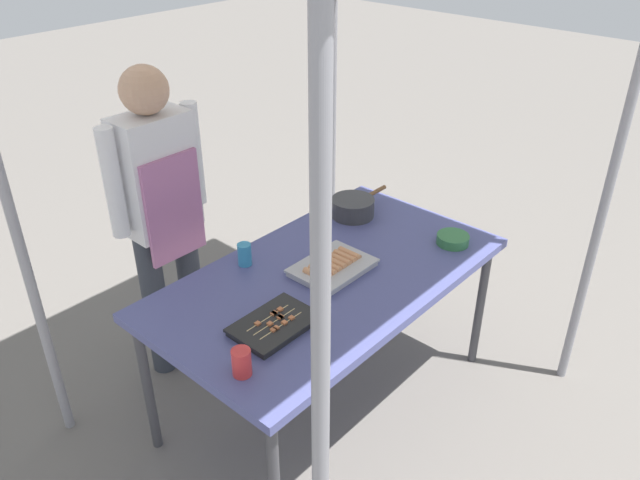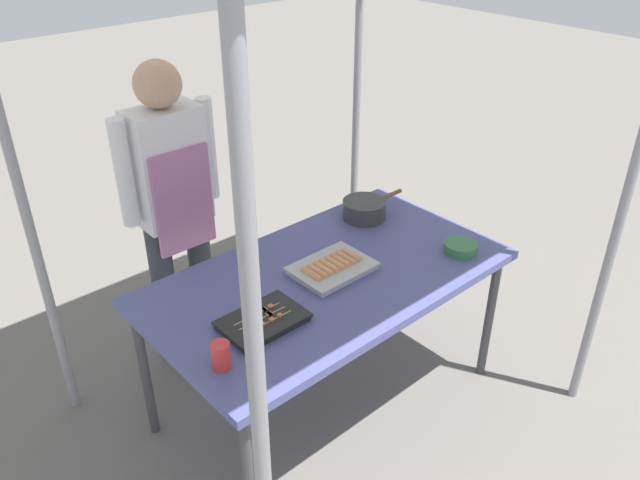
{
  "view_description": "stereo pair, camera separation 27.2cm",
  "coord_description": "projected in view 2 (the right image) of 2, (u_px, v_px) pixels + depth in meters",
  "views": [
    {
      "loc": [
        -1.75,
        -1.51,
        2.28
      ],
      "look_at": [
        0.0,
        0.05,
        0.9
      ],
      "focal_mm": 35.32,
      "sensor_mm": 36.0,
      "label": 1
    },
    {
      "loc": [
        -1.56,
        -1.71,
        2.28
      ],
      "look_at": [
        0.0,
        0.05,
        0.9
      ],
      "focal_mm": 35.32,
      "sensor_mm": 36.0,
      "label": 2
    }
  ],
  "objects": [
    {
      "name": "tray_meat_skewers",
      "position": [
        263.0,
        321.0,
        2.45
      ],
      "size": [
        0.33,
        0.22,
        0.04
      ],
      "color": "black",
      "rests_on": "stall_table"
    },
    {
      "name": "ground_plane",
      "position": [
        327.0,
        399.0,
        3.15
      ],
      "size": [
        18.0,
        18.0,
        0.0
      ],
      "primitive_type": "plane",
      "color": "#66605B"
    },
    {
      "name": "drink_cup_near_edge",
      "position": [
        247.0,
        250.0,
        2.84
      ],
      "size": [
        0.06,
        0.06,
        0.1
      ],
      "primitive_type": "cylinder",
      "color": "#338CBF",
      "rests_on": "stall_table"
    },
    {
      "name": "cooking_wok",
      "position": [
        365.0,
        209.0,
        3.19
      ],
      "size": [
        0.38,
        0.22,
        0.09
      ],
      "color": "#38383A",
      "rests_on": "stall_table"
    },
    {
      "name": "vendor_woman",
      "position": [
        172.0,
        195.0,
        3.03
      ],
      "size": [
        0.52,
        0.23,
        1.58
      ],
      "rotation": [
        0.0,
        0.0,
        3.14
      ],
      "color": "#333842",
      "rests_on": "ground"
    },
    {
      "name": "stall_table",
      "position": [
        327.0,
        284.0,
        2.79
      ],
      "size": [
        1.6,
        0.9,
        0.75
      ],
      "color": "#4C518C",
      "rests_on": "ground"
    },
    {
      "name": "condiment_bowl",
      "position": [
        460.0,
        247.0,
        2.92
      ],
      "size": [
        0.15,
        0.15,
        0.05
      ],
      "primitive_type": "cylinder",
      "color": "#33723F",
      "rests_on": "stall_table"
    },
    {
      "name": "drink_cup_by_wok",
      "position": [
        221.0,
        356.0,
        2.22
      ],
      "size": [
        0.07,
        0.07,
        0.1
      ],
      "primitive_type": "cylinder",
      "color": "red",
      "rests_on": "stall_table"
    },
    {
      "name": "tray_grilled_sausages",
      "position": [
        332.0,
        267.0,
        2.77
      ],
      "size": [
        0.35,
        0.26,
        0.05
      ],
      "color": "#ADADB2",
      "rests_on": "stall_table"
    }
  ]
}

